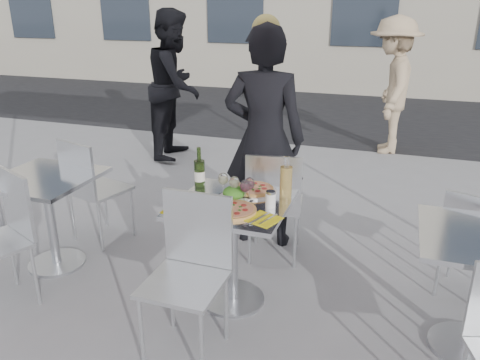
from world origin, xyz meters
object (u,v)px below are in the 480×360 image
(main_table, at_px, (233,231))
(sugar_shaker, at_px, (271,199))
(pedestrian_b, at_px, (391,86))
(wineglass_red_b, at_px, (249,184))
(carafe, at_px, (286,182))
(wineglass_red_a, at_px, (245,187))
(wineglass_white_a, at_px, (223,180))
(pizza_far, at_px, (254,190))
(wine_bottle, at_px, (200,173))
(chair_near, at_px, (191,261))
(chair_far, at_px, (274,198))
(side_chair_lfar, at_px, (90,183))
(side_chair_rfar, at_px, (472,238))
(napkin_right, at_px, (263,219))
(napkin_left, at_px, (180,209))
(salad_plate, at_px, (234,194))
(woman_diner, at_px, (264,139))
(side_chair_lnear, at_px, (3,229))
(pizza_near, at_px, (233,210))
(side_table_left, at_px, (48,202))
(wineglass_white_b, at_px, (234,183))
(pedestrian_a, at_px, (175,85))

(main_table, relative_size, sugar_shaker, 7.01)
(pedestrian_b, xyz_separation_m, wineglass_red_b, (-0.73, -4.04, -0.06))
(carafe, bearing_deg, wineglass_red_a, -146.02)
(wineglass_white_a, xyz_separation_m, wineglass_red_a, (0.18, -0.08, 0.00))
(pizza_far, height_order, wine_bottle, wine_bottle)
(wine_bottle, bearing_deg, chair_near, -71.43)
(chair_far, distance_m, side_chair_lfar, 1.56)
(side_chair_rfar, relative_size, sugar_shaker, 7.62)
(wineglass_white_a, bearing_deg, napkin_right, -37.96)
(main_table, bearing_deg, wineglass_red_b, 36.53)
(main_table, bearing_deg, pedestrian_b, 78.74)
(pedestrian_b, bearing_deg, side_chair_rfar, 7.08)
(wineglass_red_a, relative_size, napkin_left, 0.79)
(side_chair_rfar, bearing_deg, salad_plate, 37.53)
(pedestrian_b, distance_m, napkin_right, 4.33)
(pizza_far, distance_m, wine_bottle, 0.39)
(pedestrian_b, height_order, wineglass_red_a, pedestrian_b)
(side_chair_lfar, distance_m, sugar_shaker, 1.75)
(side_chair_lfar, bearing_deg, woman_diner, -143.78)
(chair_far, xyz_separation_m, napkin_right, (0.15, -0.81, 0.21))
(side_chair_lnear, distance_m, pizza_near, 1.56)
(woman_diner, bearing_deg, chair_near, 83.54)
(side_chair_lfar, xyz_separation_m, napkin_right, (1.69, -0.61, 0.21))
(pedestrian_b, distance_m, carafe, 3.97)
(side_chair_lfar, distance_m, woman_diner, 1.51)
(salad_plate, bearing_deg, side_chair_rfar, 17.55)
(side_table_left, bearing_deg, wine_bottle, 7.76)
(carafe, bearing_deg, wineglass_white_b, -160.80)
(napkin_left, bearing_deg, carafe, 38.62)
(wineglass_red_b, bearing_deg, wineglass_white_b, -175.21)
(napkin_left, bearing_deg, side_chair_lnear, -163.04)
(side_table_left, xyz_separation_m, napkin_right, (1.76, -0.19, 0.21))
(side_chair_rfar, relative_size, wineglass_red_a, 5.18)
(side_table_left, bearing_deg, wineglass_white_a, 4.05)
(chair_near, distance_m, woman_diner, 1.48)
(side_chair_lnear, bearing_deg, napkin_left, 35.94)
(pedestrian_b, bearing_deg, chair_far, -15.32)
(pizza_far, bearing_deg, wineglass_white_b, -119.02)
(carafe, bearing_deg, wineglass_white_a, -170.02)
(main_table, distance_m, wineglass_red_a, 0.33)
(side_chair_lnear, xyz_separation_m, sugar_shaker, (1.71, 0.49, 0.26))
(wineglass_white_a, xyz_separation_m, napkin_left, (-0.17, -0.32, -0.11))
(wine_bottle, height_order, wineglass_red_b, wine_bottle)
(pedestrian_a, relative_size, napkin_right, 8.35)
(side_chair_rfar, xyz_separation_m, pizza_near, (-1.46, -0.67, 0.28))
(chair_near, distance_m, napkin_left, 0.37)
(wineglass_red_b, bearing_deg, pizza_far, 96.24)
(pizza_near, distance_m, wineglass_red_a, 0.19)
(wine_bottle, relative_size, napkin_right, 1.28)
(pizza_far, height_order, napkin_left, pizza_far)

